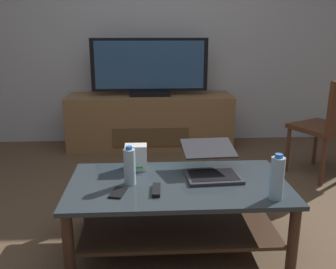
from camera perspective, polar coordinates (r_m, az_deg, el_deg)
ground_plane at (r=2.41m, az=0.15°, el=-16.15°), size 7.68×7.68×0.00m
back_wall at (r=4.32m, az=-1.73°, el=17.55°), size 6.40×0.12×2.80m
coffee_table at (r=2.25m, az=1.56°, el=-10.24°), size 1.28×0.70×0.41m
media_cabinet at (r=4.12m, az=-2.74°, el=2.06°), size 1.78×0.50×0.58m
television at (r=4.00m, az=-2.84°, el=10.08°), size 1.23×0.20×0.60m
dining_chair at (r=3.49m, az=23.66°, el=1.62°), size 0.59×0.59×0.88m
laptop at (r=2.31m, az=6.61°, el=-4.59°), size 0.35×0.42×0.17m
router_box at (r=2.38m, az=-4.92°, el=-3.47°), size 0.14×0.10×0.16m
water_bottle_near at (r=2.04m, az=16.36°, el=-6.39°), size 0.07×0.07×0.25m
water_bottle_far at (r=2.15m, az=-5.91°, el=-4.89°), size 0.07×0.07×0.23m
cell_phone at (r=2.08m, az=-7.63°, el=-8.79°), size 0.10×0.15×0.01m
tv_remote at (r=2.08m, az=-1.80°, el=-8.48°), size 0.05×0.16×0.02m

